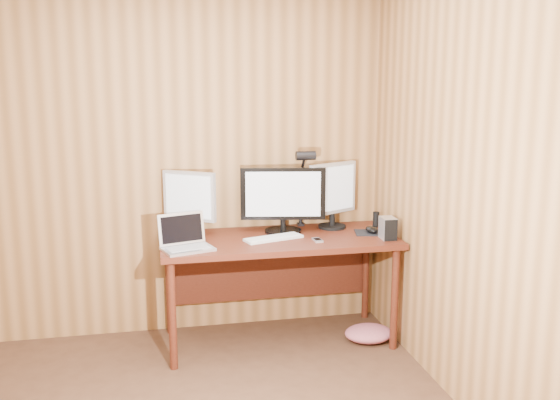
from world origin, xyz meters
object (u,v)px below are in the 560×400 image
object	(u,v)px
keyboard	(274,238)
phone	(317,240)
monitor_center	(283,199)
desk_lamp	(303,177)
desk	(276,252)
monitor_left	(189,201)
laptop	(185,240)
mouse	(372,230)
speaker	(376,219)
hard_drive	(388,228)
monitor_right	(333,193)

from	to	relation	value
keyboard	phone	size ratio (longest dim) A/B	4.01
monitor_center	desk_lamp	bearing A→B (deg)	41.95
desk	keyboard	distance (m)	0.18
monitor_left	laptop	world-z (taller)	monitor_left
mouse	monitor_left	bearing A→B (deg)	177.47
monitor_left	phone	distance (m)	0.92
desk	monitor_center	bearing A→B (deg)	43.54
speaker	desk_lamp	distance (m)	0.62
desk_lamp	hard_drive	bearing A→B (deg)	-27.81
desk	keyboard	size ratio (longest dim) A/B	3.80
monitor_left	monitor_right	world-z (taller)	monitor_right
monitor_right	phone	xyz separation A→B (m)	(-0.20, -0.33, -0.25)
desk	keyboard	xyz separation A→B (m)	(-0.04, -0.12, 0.13)
monitor_left	monitor_center	bearing A→B (deg)	27.55
desk	mouse	world-z (taller)	mouse
monitor_left	desk	bearing A→B (deg)	21.62
mouse	phone	bearing A→B (deg)	-155.78
laptop	monitor_center	bearing A→B (deg)	4.89
mouse	keyboard	bearing A→B (deg)	-170.43
monitor_left	monitor_right	xyz separation A→B (m)	(1.02, -0.01, 0.02)
keyboard	hard_drive	bearing A→B (deg)	-27.93
desk	phone	bearing A→B (deg)	-42.97
monitor_right	speaker	distance (m)	0.38
hard_drive	speaker	distance (m)	0.34
keyboard	monitor_center	bearing A→B (deg)	42.24
laptop	phone	xyz separation A→B (m)	(0.88, 0.01, -0.05)
laptop	phone	distance (m)	0.88
monitor_left	laptop	distance (m)	0.40
desk	monitor_right	xyz separation A→B (m)	(0.44, 0.12, 0.38)
laptop	desk_lamp	distance (m)	1.00
hard_drive	desk_lamp	xyz separation A→B (m)	(-0.49, 0.42, 0.30)
keyboard	speaker	bearing A→B (deg)	-3.44
laptop	desk_lamp	world-z (taller)	desk_lamp
monitor_right	laptop	bearing A→B (deg)	170.26
monitor_left	desk_lamp	xyz separation A→B (m)	(0.81, 0.04, 0.13)
desk	monitor_center	size ratio (longest dim) A/B	2.72
monitor_center	speaker	size ratio (longest dim) A/B	5.26
phone	speaker	bearing A→B (deg)	26.69
monitor_left	hard_drive	xyz separation A→B (m)	(1.30, -0.39, -0.17)
monitor_center	mouse	size ratio (longest dim) A/B	4.88
monitor_center	monitor_left	xyz separation A→B (m)	(-0.64, 0.07, -0.00)
mouse	desk_lamp	distance (m)	0.61
keyboard	mouse	xyz separation A→B (m)	(0.71, 0.03, 0.01)
hard_drive	phone	distance (m)	0.49
monitor_left	desk_lamp	distance (m)	0.83
laptop	mouse	world-z (taller)	laptop
laptop	speaker	world-z (taller)	laptop
keyboard	speaker	world-z (taller)	speaker
speaker	mouse	bearing A→B (deg)	-119.01
monitor_left	phone	bearing A→B (deg)	10.92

